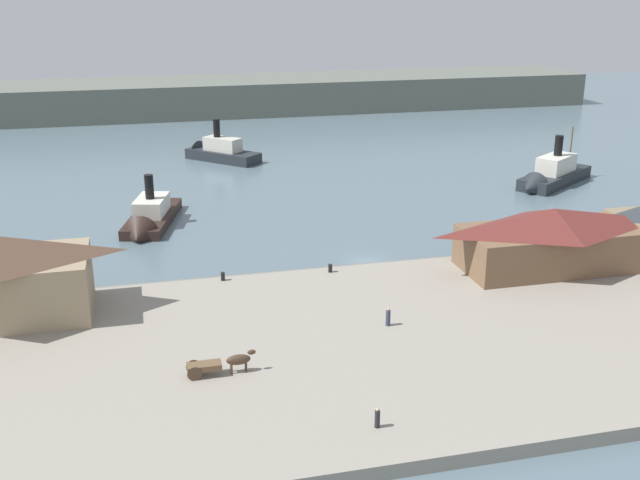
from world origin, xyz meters
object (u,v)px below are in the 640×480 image
object	(u,v)px
ferry_shed_west_terminal	(552,238)
ferry_moored_west	(550,176)
pedestrian_walking_east	(377,419)
mooring_post_center_east	(330,268)
pedestrian_near_east_shed	(388,317)
mooring_post_east	(223,276)
ferry_departing_north	(149,219)
horse_cart	(218,364)
ferry_approaching_east	(217,152)

from	to	relation	value
ferry_shed_west_terminal	ferry_moored_west	world-z (taller)	ferry_moored_west
pedestrian_walking_east	mooring_post_center_east	xyz separation A→B (m)	(4.31, 30.16, -0.26)
pedestrian_near_east_shed	mooring_post_east	bearing A→B (deg)	132.65
pedestrian_walking_east	ferry_departing_north	bearing A→B (deg)	104.87
ferry_shed_west_terminal	ferry_moored_west	xyz separation A→B (m)	(20.65, 35.67, -3.04)
horse_cart	mooring_post_east	size ratio (longest dim) A/B	6.30
pedestrian_walking_east	ferry_moored_west	bearing A→B (deg)	51.39
mooring_post_east	ferry_approaching_east	xyz separation A→B (m)	(6.28, 62.18, -0.13)
mooring_post_center_east	ferry_departing_north	world-z (taller)	ferry_departing_north
pedestrian_near_east_shed	ferry_departing_north	distance (m)	43.96
pedestrian_walking_east	ferry_moored_west	size ratio (longest dim) A/B	0.09
ferry_approaching_east	ferry_moored_west	distance (m)	59.17
ferry_shed_west_terminal	horse_cart	xyz separation A→B (m)	(-38.57, -15.31, -2.54)
horse_cart	mooring_post_center_east	xyz separation A→B (m)	(14.50, 19.72, -0.48)
pedestrian_near_east_shed	ferry_moored_west	size ratio (longest dim) A/B	0.10
pedestrian_near_east_shed	ferry_approaching_east	xyz separation A→B (m)	(-7.29, 76.92, -0.49)
mooring_post_center_east	ferry_departing_north	size ratio (longest dim) A/B	0.05
ferry_departing_north	pedestrian_near_east_shed	bearing A→B (deg)	-61.98
horse_cart	ferry_departing_north	size ratio (longest dim) A/B	0.32
mooring_post_east	mooring_post_center_east	distance (m)	11.74
ferry_approaching_east	ferry_moored_west	size ratio (longest dim) A/B	0.80
mooring_post_center_east	ferry_shed_west_terminal	bearing A→B (deg)	-10.39
pedestrian_near_east_shed	ferry_moored_west	distance (m)	62.59
ferry_shed_west_terminal	mooring_post_east	distance (m)	36.26
pedestrian_near_east_shed	ferry_approaching_east	size ratio (longest dim) A/B	0.12
pedestrian_walking_east	ferry_moored_west	xyz separation A→B (m)	(49.04, 61.41, -0.28)
pedestrian_near_east_shed	horse_cart	bearing A→B (deg)	-161.73
pedestrian_near_east_shed	mooring_post_east	size ratio (longest dim) A/B	1.97
mooring_post_center_east	ferry_moored_west	xyz separation A→B (m)	(44.73, 31.25, -0.02)
ferry_shed_west_terminal	mooring_post_center_east	world-z (taller)	ferry_shed_west_terminal
pedestrian_walking_east	ferry_moored_west	distance (m)	78.59
mooring_post_center_east	ferry_moored_west	distance (m)	54.56
ferry_shed_west_terminal	mooring_post_center_east	distance (m)	24.66
horse_cart	pedestrian_near_east_shed	xyz separation A→B (m)	(16.33, 5.39, -0.12)
horse_cart	mooring_post_east	bearing A→B (deg)	82.19
pedestrian_near_east_shed	ferry_shed_west_terminal	bearing A→B (deg)	24.02
horse_cart	ferry_moored_west	world-z (taller)	ferry_moored_west
mooring_post_center_east	ferry_approaching_east	xyz separation A→B (m)	(-5.46, 62.59, -0.13)
pedestrian_walking_east	pedestrian_near_east_shed	bearing A→B (deg)	68.78
pedestrian_near_east_shed	mooring_post_east	xyz separation A→B (m)	(-13.57, 14.73, -0.36)
ferry_shed_west_terminal	ferry_departing_north	world-z (taller)	ferry_shed_west_terminal
horse_cart	ferry_moored_west	size ratio (longest dim) A/B	0.32
horse_cart	pedestrian_near_east_shed	size ratio (longest dim) A/B	3.20
ferry_departing_north	horse_cart	bearing A→B (deg)	-84.42
ferry_shed_west_terminal	ferry_departing_north	distance (m)	51.82
pedestrian_walking_east	mooring_post_east	distance (m)	31.45
ferry_moored_west	ferry_departing_north	bearing A→B (deg)	-173.91
ferry_shed_west_terminal	ferry_departing_north	bearing A→B (deg)	146.04
mooring_post_east	ferry_moored_west	bearing A→B (deg)	28.65
pedestrian_walking_east	mooring_post_east	size ratio (longest dim) A/B	1.74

